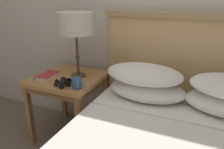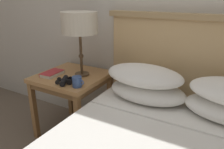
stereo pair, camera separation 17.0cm
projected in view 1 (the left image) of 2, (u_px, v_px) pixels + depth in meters
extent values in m
cube|color=#AD7A47|center=(68.00, 78.00, 1.95)|extent=(0.58, 0.58, 0.04)
cube|color=brown|center=(68.00, 83.00, 1.96)|extent=(0.55, 0.55, 0.05)
cube|color=olive|center=(30.00, 115.00, 1.93)|extent=(0.04, 0.04, 0.57)
cube|color=olive|center=(79.00, 129.00, 1.74)|extent=(0.04, 0.04, 0.57)
cube|color=olive|center=(64.00, 93.00, 2.37)|extent=(0.04, 0.04, 0.57)
cube|color=olive|center=(106.00, 102.00, 2.18)|extent=(0.04, 0.04, 0.57)
cube|color=white|center=(183.00, 111.00, 1.54)|extent=(1.29, 0.28, 0.01)
cube|color=tan|center=(188.00, 87.00, 1.83)|extent=(1.42, 0.06, 1.12)
cube|color=#A4865B|center=(197.00, 16.00, 1.63)|extent=(1.48, 0.10, 0.04)
ellipsoid|color=white|center=(147.00, 90.00, 1.72)|extent=(0.60, 0.36, 0.15)
ellipsoid|color=white|center=(144.00, 74.00, 1.69)|extent=(0.60, 0.36, 0.15)
cylinder|color=#4C3823|center=(79.00, 75.00, 1.95)|extent=(0.13, 0.13, 0.01)
cylinder|color=#4C3823|center=(77.00, 55.00, 1.88)|extent=(0.02, 0.02, 0.36)
sphere|color=#4C3823|center=(78.00, 57.00, 1.89)|extent=(0.04, 0.04, 0.04)
cylinder|color=beige|center=(76.00, 23.00, 1.79)|extent=(0.31, 0.31, 0.18)
cube|color=silver|center=(48.00, 76.00, 1.91)|extent=(0.13, 0.20, 0.03)
cube|color=#B2282D|center=(48.00, 74.00, 1.91)|extent=(0.13, 0.21, 0.00)
cube|color=#B2282D|center=(42.00, 75.00, 1.94)|extent=(0.01, 0.20, 0.03)
cylinder|color=black|center=(62.00, 84.00, 1.72)|extent=(0.09, 0.10, 0.04)
cylinder|color=black|center=(68.00, 84.00, 1.72)|extent=(0.05, 0.03, 0.05)
cylinder|color=black|center=(56.00, 84.00, 1.71)|extent=(0.04, 0.03, 0.04)
cylinder|color=black|center=(63.00, 81.00, 1.78)|extent=(0.09, 0.10, 0.04)
cylinder|color=black|center=(69.00, 81.00, 1.78)|extent=(0.05, 0.03, 0.05)
cylinder|color=black|center=(57.00, 81.00, 1.77)|extent=(0.04, 0.03, 0.04)
cube|color=black|center=(62.00, 82.00, 1.74)|extent=(0.07, 0.06, 0.01)
cylinder|color=black|center=(62.00, 81.00, 1.74)|extent=(0.02, 0.02, 0.02)
cylinder|color=#334C84|center=(77.00, 83.00, 1.68)|extent=(0.08, 0.08, 0.08)
torus|color=#334C84|center=(81.00, 83.00, 1.67)|extent=(0.05, 0.01, 0.05)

